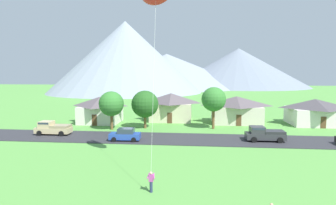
% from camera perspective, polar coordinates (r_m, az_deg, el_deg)
% --- Properties ---
extents(road_strip, '(160.00, 7.24, 0.08)m').
position_cam_1_polar(road_strip, '(39.58, 2.53, -7.48)').
color(road_strip, '#2D2D33').
rests_on(road_strip, ground).
extents(mountain_far_east_ridge, '(73.01, 73.01, 33.78)m').
position_cam_1_polar(mountain_far_east_ridge, '(136.18, -8.74, 9.26)').
color(mountain_far_east_ridge, gray).
rests_on(mountain_far_east_ridge, ground).
extents(mountain_far_west_ridge, '(110.35, 110.35, 21.85)m').
position_cam_1_polar(mountain_far_west_ridge, '(186.76, -0.26, 6.64)').
color(mountain_far_west_ridge, gray).
rests_on(mountain_far_west_ridge, ground).
extents(mountain_east_ridge, '(90.12, 90.12, 25.44)m').
position_cam_1_polar(mountain_east_ridge, '(191.40, 14.26, 6.98)').
color(mountain_east_ridge, slate).
rests_on(mountain_east_ridge, ground).
extents(house_leftmost, '(7.64, 6.94, 4.91)m').
position_cam_1_polar(house_leftmost, '(53.53, -13.76, -1.35)').
color(house_leftmost, silver).
rests_on(house_leftmost, ground).
extents(house_left_center, '(9.60, 6.85, 5.00)m').
position_cam_1_polar(house_left_center, '(53.29, 13.91, -1.34)').
color(house_left_center, beige).
rests_on(house_left_center, ground).
extents(house_right_center, '(9.32, 7.79, 4.67)m').
position_cam_1_polar(house_right_center, '(56.69, 27.99, -1.61)').
color(house_right_center, silver).
rests_on(house_right_center, ground).
extents(house_rightmost, '(8.51, 6.64, 5.39)m').
position_cam_1_polar(house_rightmost, '(54.17, 0.64, -0.81)').
color(house_rightmost, beige).
rests_on(house_rightmost, ground).
extents(tree_near_left, '(4.57, 4.57, 6.41)m').
position_cam_1_polar(tree_near_left, '(46.67, -4.77, -0.34)').
color(tree_near_left, brown).
rests_on(tree_near_left, ground).
extents(tree_left_of_center, '(4.10, 4.10, 6.36)m').
position_cam_1_polar(tree_left_of_center, '(46.31, -11.60, -0.27)').
color(tree_left_of_center, brown).
rests_on(tree_left_of_center, ground).
extents(tree_center, '(4.07, 4.07, 7.02)m').
position_cam_1_polar(tree_center, '(46.56, 9.40, 0.63)').
color(tree_center, brown).
rests_on(tree_center, ground).
extents(parked_car_blue_west_end, '(4.28, 2.23, 1.68)m').
position_cam_1_polar(parked_car_blue_west_end, '(38.82, -8.78, -6.57)').
color(parked_car_blue_west_end, '#2847A8').
rests_on(parked_car_blue_west_end, road_strip).
extents(pickup_truck_charcoal_west_side, '(5.23, 2.39, 1.99)m').
position_cam_1_polar(pickup_truck_charcoal_west_side, '(40.23, 19.19, -6.11)').
color(pickup_truck_charcoal_west_side, '#333338').
rests_on(pickup_truck_charcoal_west_side, road_strip).
extents(pickup_truck_sand_east_side, '(5.22, 2.37, 1.99)m').
position_cam_1_polar(pickup_truck_sand_east_side, '(45.45, -22.69, -4.86)').
color(pickup_truck_sand_east_side, '#C6B284').
rests_on(pickup_truck_sand_east_side, road_strip).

